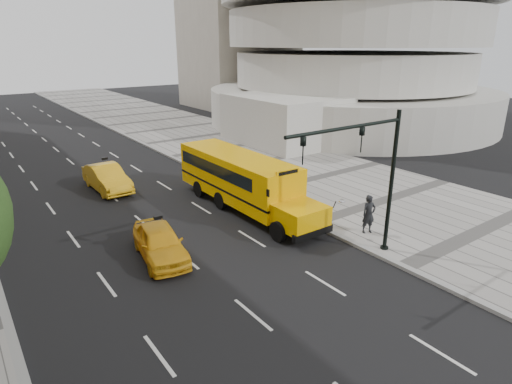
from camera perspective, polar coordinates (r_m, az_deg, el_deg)
ground at (r=23.72m, az=-12.64°, el=-3.38°), size 140.00×140.00×0.00m
sidewalk_museum at (r=30.08m, az=8.67°, el=1.92°), size 12.00×140.00×0.15m
curb_museum at (r=26.40m, az=-0.71°, el=-0.35°), size 0.30×140.00×0.15m
school_bus at (r=24.22m, az=-2.15°, el=2.02°), size 2.96×11.56×3.19m
taxi_near at (r=19.18m, az=-12.68°, el=-6.58°), size 2.46×4.61×1.49m
taxi_far at (r=28.82m, az=-19.25°, el=1.78°), size 1.84×4.94×1.61m
pedestrian at (r=21.43m, az=14.80°, el=-2.88°), size 0.80×0.65×1.91m
traffic_signal at (r=17.91m, az=15.14°, el=2.84°), size 6.18×0.36×6.40m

